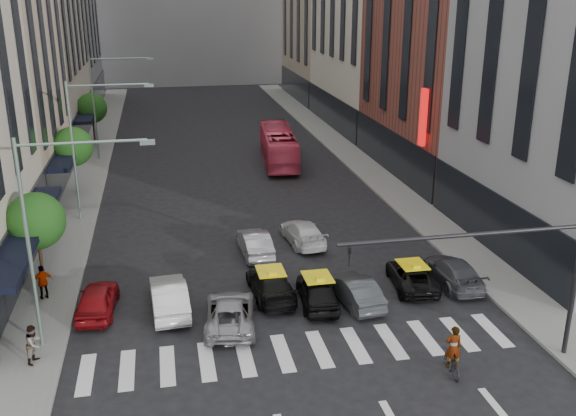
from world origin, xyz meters
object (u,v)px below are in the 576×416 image
streetlamp_near (50,216)px  taxi_center (317,291)px  taxi_left (271,284)px  pedestrian_far (43,282)px  streetlamp_mid (87,132)px  motorcycle (452,363)px  car_red (97,299)px  car_white_front (169,296)px  bus (278,146)px  streetlamp_far (104,94)px  pedestrian_near (34,344)px

streetlamp_near → taxi_center: 12.72m
taxi_left → pedestrian_far: 11.10m
streetlamp_mid → motorcycle: 26.80m
car_red → car_white_front: bearing=176.5°
streetlamp_mid → car_red: (1.14, -13.30, -5.20)m
streetlamp_mid → car_white_front: (4.48, -13.76, -5.13)m
motorcycle → streetlamp_mid: bearing=-47.6°
car_white_front → bus: bearing=-114.9°
streetlamp_far → taxi_left: streetlamp_far is taller
streetlamp_near → streetlamp_far: bearing=90.0°
car_white_front → taxi_left: 5.01m
streetlamp_far → pedestrian_far: (-1.50, -27.52, -4.89)m
streetlamp_far → pedestrian_near: 33.75m
streetlamp_near → taxi_center: bearing=7.3°
taxi_center → pedestrian_far: 13.37m
bus → pedestrian_near: 33.25m
streetlamp_near → car_white_front: size_ratio=1.92×
streetlamp_far → car_white_front: streetlamp_far is taller
motorcycle → streetlamp_far: bearing=-61.0°
car_red → pedestrian_near: pedestrian_near is taller
taxi_left → bus: bearing=-103.6°
taxi_left → pedestrian_near: pedestrian_near is taller
taxi_left → bus: size_ratio=0.43×
streetlamp_mid → motorcycle: streetlamp_mid is taller
streetlamp_mid → taxi_left: size_ratio=1.91×
streetlamp_far → car_white_front: 30.53m
streetlamp_far → bus: bearing=-15.3°
taxi_center → car_white_front: bearing=-1.8°
streetlamp_mid → taxi_center: size_ratio=2.13×
car_red → taxi_center: size_ratio=0.98×
streetlamp_near → pedestrian_near: (-0.99, -1.38, -4.93)m
car_red → taxi_left: (8.31, 0.06, -0.02)m
motorcycle → pedestrian_far: size_ratio=1.00×
pedestrian_far → taxi_center: bearing=145.9°
taxi_center → pedestrian_near: 12.83m
car_red → car_white_front: size_ratio=0.89×
motorcycle → pedestrian_near: (-16.35, 3.90, 0.52)m
streetlamp_near → bus: size_ratio=0.82×
taxi_left → taxi_center: 2.43m
motorcycle → pedestrian_far: pedestrian_far is taller
taxi_center → motorcycle: bearing=124.0°
bus → pedestrian_far: size_ratio=6.34×
streetlamp_near → bus: (14.57, 28.00, -4.38)m
motorcycle → pedestrian_far: bearing=-23.4°
streetlamp_far → taxi_center: streetlamp_far is taller
motorcycle → car_white_front: bearing=-28.0°
taxi_left → pedestrian_near: (-10.45, -4.14, 0.29)m
streetlamp_near → pedestrian_far: streetlamp_near is taller
streetlamp_mid → motorcycle: bearing=-54.2°
car_white_front → bus: size_ratio=0.43×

